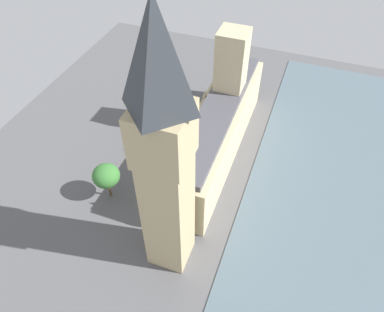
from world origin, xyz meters
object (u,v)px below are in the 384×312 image
at_px(car_blue_under_trees, 177,138).
at_px(plane_tree_opposite_hall, 157,106).
at_px(pedestrian_kerbside, 181,157).
at_px(parliament_building, 219,125).
at_px(pedestrian_by_river_gate, 177,162).
at_px(double_decker_bus_corner, 167,158).
at_px(clock_tower, 164,159).
at_px(car_silver_leading, 187,108).
at_px(plane_tree_far_end, 106,176).
at_px(street_lamp_near_tower, 175,90).

xyz_separation_m(car_blue_under_trees, plane_tree_opposite_hall, (9.10, -6.47, 4.98)).
xyz_separation_m(pedestrian_kerbside, plane_tree_opposite_hall, (13.32, -13.54, 5.18)).
relative_size(parliament_building, car_blue_under_trees, 12.41).
xyz_separation_m(car_blue_under_trees, pedestrian_kerbside, (-4.22, 7.07, -0.20)).
bearing_deg(plane_tree_opposite_hall, pedestrian_by_river_gate, 128.65).
relative_size(parliament_building, double_decker_bus_corner, 5.48).
relative_size(double_decker_bus_corner, pedestrian_by_river_gate, 6.69).
xyz_separation_m(clock_tower, pedestrian_by_river_gate, (9.54, -26.86, -30.94)).
xyz_separation_m(car_silver_leading, double_decker_bus_corner, (-3.61, 25.44, 1.75)).
relative_size(clock_tower, plane_tree_far_end, 5.65).
distance_m(car_silver_leading, plane_tree_opposite_hall, 11.83).
distance_m(parliament_building, clock_tower, 43.15).
xyz_separation_m(double_decker_bus_corner, street_lamp_near_tower, (9.14, -28.76, 1.86)).
relative_size(double_decker_bus_corner, street_lamp_near_tower, 1.64).
height_order(pedestrian_by_river_gate, plane_tree_opposite_hall, plane_tree_opposite_hall).
xyz_separation_m(pedestrian_by_river_gate, street_lamp_near_tower, (11.46, -27.54, 3.79)).
height_order(car_silver_leading, car_blue_under_trees, same).
bearing_deg(plane_tree_far_end, pedestrian_by_river_gate, -126.06).
relative_size(pedestrian_kerbside, plane_tree_opposite_hall, 0.18).
bearing_deg(street_lamp_near_tower, pedestrian_kerbside, 115.58).
distance_m(double_decker_bus_corner, pedestrian_by_river_gate, 3.25).
distance_m(pedestrian_kerbside, street_lamp_near_tower, 28.16).
bearing_deg(car_blue_under_trees, car_silver_leading, 99.80).
bearing_deg(car_blue_under_trees, pedestrian_by_river_gate, -67.98).
relative_size(pedestrian_by_river_gate, street_lamp_near_tower, 0.24).
xyz_separation_m(clock_tower, double_decker_bus_corner, (11.86, -25.65, -29.01)).
distance_m(parliament_building, plane_tree_opposite_hall, 22.93).
distance_m(pedestrian_by_river_gate, plane_tree_far_end, 21.89).
distance_m(car_blue_under_trees, plane_tree_far_end, 28.40).
xyz_separation_m(pedestrian_kerbside, street_lamp_near_tower, (12.05, -25.17, 3.80)).
bearing_deg(car_blue_under_trees, plane_tree_far_end, -107.12).
height_order(car_silver_leading, street_lamp_near_tower, street_lamp_near_tower).
height_order(clock_tower, pedestrian_kerbside, clock_tower).
distance_m(parliament_building, car_silver_leading, 22.36).
bearing_deg(parliament_building, plane_tree_far_end, 51.53).
distance_m(car_silver_leading, plane_tree_far_end, 42.00).
bearing_deg(clock_tower, pedestrian_kerbside, -72.97).
bearing_deg(car_blue_under_trees, clock_tower, -69.09).
bearing_deg(double_decker_bus_corner, street_lamp_near_tower, -73.95).
distance_m(clock_tower, double_decker_bus_corner, 40.50).
relative_size(pedestrian_kerbside, plane_tree_far_end, 0.14).
xyz_separation_m(car_silver_leading, pedestrian_by_river_gate, (-5.93, 24.22, -0.18)).
distance_m(car_blue_under_trees, street_lamp_near_tower, 20.04).
height_order(parliament_building, street_lamp_near_tower, parliament_building).
xyz_separation_m(double_decker_bus_corner, pedestrian_by_river_gate, (-2.33, -1.22, -1.92)).
bearing_deg(pedestrian_kerbside, double_decker_bus_corner, 89.33).
bearing_deg(parliament_building, car_silver_leading, -43.00).
bearing_deg(clock_tower, car_blue_under_trees, -70.06).
xyz_separation_m(parliament_building, car_silver_leading, (15.10, -14.08, -8.57)).
bearing_deg(car_silver_leading, street_lamp_near_tower, -31.07).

